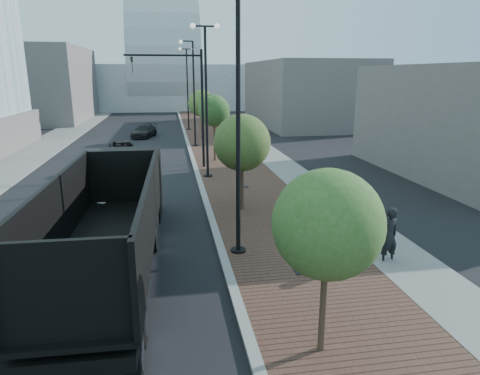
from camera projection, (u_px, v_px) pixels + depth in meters
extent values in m
cube|color=#4C2D23|center=(219.00, 136.00, 44.70)|extent=(7.00, 140.00, 0.12)
cube|color=slate|center=(245.00, 136.00, 45.13)|extent=(2.40, 140.00, 0.13)
cube|color=gray|center=(186.00, 137.00, 44.13)|extent=(0.30, 140.00, 0.14)
cube|color=slate|center=(54.00, 140.00, 42.06)|extent=(4.00, 140.00, 0.12)
cube|color=black|center=(131.00, 182.00, 18.98)|extent=(2.67, 2.78, 2.72)
cube|color=black|center=(135.00, 192.00, 20.65)|extent=(2.52, 0.58, 1.36)
cube|color=black|center=(128.00, 206.00, 17.72)|extent=(2.63, 0.90, 0.52)
cube|color=black|center=(108.00, 262.00, 12.47)|extent=(2.73, 9.67, 0.37)
cube|color=black|center=(107.00, 249.00, 12.36)|extent=(2.84, 9.67, 0.13)
cube|color=black|center=(55.00, 217.00, 11.91)|extent=(0.35, 9.61, 2.09)
cube|color=black|center=(150.00, 213.00, 12.27)|extent=(0.35, 9.61, 2.09)
cube|color=black|center=(62.00, 294.00, 7.75)|extent=(2.61, 0.19, 2.09)
cube|color=black|center=(123.00, 177.00, 16.43)|extent=(2.61, 0.19, 2.09)
cylinder|color=black|center=(106.00, 212.00, 18.57)|extent=(0.34, 1.16, 1.15)
cylinder|color=silver|center=(106.00, 212.00, 18.57)|extent=(0.37, 0.63, 0.63)
cylinder|color=black|center=(157.00, 210.00, 18.87)|extent=(0.34, 1.16, 1.15)
cylinder|color=silver|center=(157.00, 210.00, 18.87)|extent=(0.37, 0.63, 0.63)
cylinder|color=black|center=(111.00, 202.00, 20.10)|extent=(0.34, 1.16, 1.15)
cylinder|color=silver|center=(111.00, 202.00, 20.10)|extent=(0.37, 0.63, 0.63)
cylinder|color=black|center=(158.00, 200.00, 20.40)|extent=(0.34, 1.16, 1.15)
cylinder|color=silver|center=(158.00, 200.00, 20.40)|extent=(0.37, 0.63, 0.63)
cylinder|color=black|center=(27.00, 366.00, 8.82)|extent=(0.34, 1.16, 1.15)
cylinder|color=silver|center=(27.00, 366.00, 8.82)|extent=(0.37, 0.63, 0.63)
cylinder|color=black|center=(135.00, 356.00, 9.12)|extent=(0.34, 1.16, 1.15)
cylinder|color=silver|center=(135.00, 356.00, 9.12)|extent=(0.37, 0.63, 0.63)
cylinder|color=black|center=(44.00, 332.00, 9.96)|extent=(0.34, 1.16, 1.15)
cylinder|color=silver|center=(44.00, 332.00, 9.96)|extent=(0.37, 0.63, 0.63)
cylinder|color=black|center=(139.00, 324.00, 10.27)|extent=(0.34, 1.16, 1.15)
cylinder|color=silver|center=(139.00, 324.00, 10.27)|extent=(0.37, 0.63, 0.63)
cylinder|color=black|center=(92.00, 240.00, 15.51)|extent=(0.34, 1.16, 1.15)
cylinder|color=silver|center=(92.00, 240.00, 15.51)|extent=(0.37, 0.63, 0.63)
cylinder|color=black|center=(153.00, 237.00, 15.81)|extent=(0.34, 1.16, 1.15)
cylinder|color=silver|center=(153.00, 237.00, 15.81)|extent=(0.37, 0.63, 0.63)
cylinder|color=black|center=(97.00, 228.00, 16.66)|extent=(0.34, 1.16, 1.15)
cylinder|color=silver|center=(97.00, 228.00, 16.66)|extent=(0.37, 0.63, 0.63)
cylinder|color=black|center=(154.00, 226.00, 16.96)|extent=(0.34, 1.16, 1.15)
cylinder|color=silver|center=(154.00, 226.00, 16.96)|extent=(0.37, 0.63, 0.63)
imported|color=white|center=(85.00, 222.00, 16.70)|extent=(3.37, 5.14, 1.60)
imported|color=black|center=(124.00, 149.00, 34.00)|extent=(2.95, 4.68, 1.20)
imported|color=black|center=(144.00, 131.00, 44.31)|extent=(2.89, 4.69, 1.27)
imported|color=black|center=(389.00, 236.00, 14.68)|extent=(0.83, 0.63, 2.05)
cylinder|color=black|center=(238.00, 252.00, 15.65)|extent=(0.56, 0.56, 0.20)
cylinder|color=black|center=(238.00, 129.00, 14.48)|extent=(0.16, 0.16, 9.00)
cylinder|color=black|center=(208.00, 176.00, 27.08)|extent=(0.56, 0.56, 0.20)
cylinder|color=black|center=(206.00, 105.00, 25.91)|extent=(0.16, 0.16, 9.00)
cylinder|color=black|center=(205.00, 26.00, 24.74)|extent=(1.40, 0.10, 0.10)
sphere|color=silver|center=(193.00, 26.00, 24.63)|extent=(0.32, 0.32, 0.32)
sphere|color=silver|center=(217.00, 26.00, 24.85)|extent=(0.32, 0.32, 0.32)
cylinder|color=black|center=(195.00, 146.00, 38.51)|extent=(0.56, 0.56, 0.20)
cylinder|color=black|center=(194.00, 95.00, 37.34)|extent=(0.16, 0.16, 9.00)
cylinder|color=black|center=(187.00, 41.00, 36.09)|extent=(1.00, 0.10, 0.10)
sphere|color=silver|center=(181.00, 42.00, 36.03)|extent=(0.32, 0.32, 0.32)
cylinder|color=black|center=(189.00, 129.00, 49.94)|extent=(0.56, 0.56, 0.20)
cylinder|color=black|center=(188.00, 90.00, 48.77)|extent=(0.16, 0.16, 9.00)
cylinder|color=black|center=(186.00, 49.00, 47.60)|extent=(1.40, 0.10, 0.10)
sphere|color=silver|center=(180.00, 49.00, 47.49)|extent=(0.32, 0.32, 0.32)
sphere|color=silver|center=(193.00, 49.00, 47.71)|extent=(0.32, 0.32, 0.32)
cylinder|color=black|center=(203.00, 111.00, 28.92)|extent=(0.18, 0.18, 8.00)
cylinder|color=black|center=(163.00, 55.00, 27.59)|extent=(5.00, 0.12, 0.12)
imported|color=black|center=(132.00, 65.00, 27.43)|extent=(0.16, 0.20, 1.00)
cylinder|color=#382619|center=(324.00, 296.00, 9.72)|extent=(0.16, 0.16, 3.04)
sphere|color=#335A1F|center=(328.00, 224.00, 9.27)|extent=(2.47, 2.47, 2.47)
sphere|color=#335A1F|center=(339.00, 228.00, 9.68)|extent=(1.73, 1.73, 1.73)
sphere|color=#335A1F|center=(320.00, 216.00, 8.86)|extent=(1.48, 1.48, 1.48)
cylinder|color=#382619|center=(242.00, 180.00, 20.19)|extent=(0.16, 0.16, 3.12)
sphere|color=#38521C|center=(242.00, 143.00, 19.73)|extent=(2.66, 2.66, 2.66)
sphere|color=#38521C|center=(249.00, 146.00, 20.14)|extent=(1.86, 1.86, 1.86)
sphere|color=#38521C|center=(237.00, 137.00, 19.32)|extent=(1.60, 1.60, 1.60)
cylinder|color=#382619|center=(215.00, 138.00, 31.56)|extent=(0.16, 0.16, 3.57)
sphere|color=#28501B|center=(214.00, 111.00, 31.04)|extent=(2.30, 2.30, 2.30)
sphere|color=#28501B|center=(219.00, 114.00, 31.45)|extent=(1.61, 1.61, 1.61)
sphere|color=#28501B|center=(210.00, 106.00, 30.61)|extent=(1.38, 1.38, 1.38)
cylinder|color=#382619|center=(202.00, 122.00, 43.02)|extent=(0.16, 0.16, 3.35)
sphere|color=#416322|center=(201.00, 103.00, 42.53)|extent=(2.63, 2.63, 2.63)
sphere|color=#416322|center=(205.00, 105.00, 42.94)|extent=(1.84, 1.84, 1.84)
sphere|color=#416322|center=(198.00, 100.00, 42.11)|extent=(1.58, 1.58, 1.58)
cube|color=#9BA1A4|center=(165.00, 86.00, 85.66)|extent=(50.00, 28.00, 8.00)
cube|color=slate|center=(33.00, 84.00, 58.71)|extent=(14.00, 20.00, 10.00)
cube|color=#655D5A|center=(305.00, 93.00, 55.20)|extent=(12.00, 22.00, 8.00)
cube|color=black|center=(302.00, 271.00, 14.02)|extent=(0.50, 0.50, 0.02)
cube|color=black|center=(244.00, 187.00, 24.50)|extent=(0.50, 0.50, 0.02)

